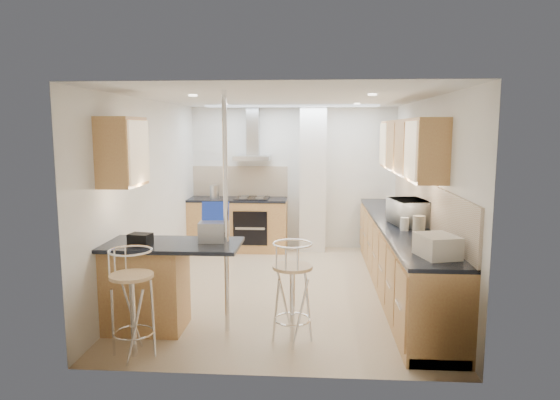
# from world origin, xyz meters

# --- Properties ---
(ground) EXTENTS (4.80, 4.80, 0.00)m
(ground) POSITION_xyz_m (0.00, 0.00, 0.00)
(ground) COLOR tan
(ground) RESTS_ON ground
(room_shell) EXTENTS (3.64, 4.84, 2.51)m
(room_shell) POSITION_xyz_m (0.32, 0.38, 1.54)
(room_shell) COLOR silver
(room_shell) RESTS_ON ground
(right_counter) EXTENTS (0.63, 4.40, 0.92)m
(right_counter) POSITION_xyz_m (1.50, 0.00, 0.46)
(right_counter) COLOR #B87A49
(right_counter) RESTS_ON ground
(back_counter) EXTENTS (1.70, 0.63, 0.92)m
(back_counter) POSITION_xyz_m (-0.95, 2.10, 0.46)
(back_counter) COLOR #B87A49
(back_counter) RESTS_ON ground
(peninsula) EXTENTS (1.47, 0.72, 0.94)m
(peninsula) POSITION_xyz_m (-1.12, -1.45, 0.48)
(peninsula) COLOR #B87A49
(peninsula) RESTS_ON ground
(microwave) EXTENTS (0.49, 0.65, 0.32)m
(microwave) POSITION_xyz_m (1.56, -0.19, 1.08)
(microwave) COLOR white
(microwave) RESTS_ON right_counter
(laptop) EXTENTS (0.32, 0.25, 0.21)m
(laptop) POSITION_xyz_m (-0.68, -1.35, 1.04)
(laptop) COLOR #9EA1A6
(laptop) RESTS_ON peninsula
(bag) EXTENTS (0.24, 0.20, 0.12)m
(bag) POSITION_xyz_m (-1.40, -1.56, 1.00)
(bag) COLOR black
(bag) RESTS_ON peninsula
(bar_stool_near) EXTENTS (0.54, 0.54, 1.04)m
(bar_stool_near) POSITION_xyz_m (-1.30, -2.10, 0.52)
(bar_stool_near) COLOR tan
(bar_stool_near) RESTS_ON ground
(bar_stool_end) EXTENTS (0.52, 0.52, 1.02)m
(bar_stool_end) POSITION_xyz_m (0.16, -1.67, 0.51)
(bar_stool_end) COLOR tan
(bar_stool_end) RESTS_ON ground
(jar_a) EXTENTS (0.14, 0.14, 0.18)m
(jar_a) POSITION_xyz_m (1.52, 1.14, 1.01)
(jar_a) COLOR beige
(jar_a) RESTS_ON right_counter
(jar_b) EXTENTS (0.11, 0.11, 0.16)m
(jar_b) POSITION_xyz_m (1.55, 0.94, 1.00)
(jar_b) COLOR beige
(jar_b) RESTS_ON right_counter
(jar_c) EXTENTS (0.18, 0.18, 0.21)m
(jar_c) POSITION_xyz_m (1.58, -0.72, 1.03)
(jar_c) COLOR #BFB499
(jar_c) RESTS_ON right_counter
(jar_d) EXTENTS (0.10, 0.10, 0.16)m
(jar_d) POSITION_xyz_m (1.45, -0.53, 1.00)
(jar_d) COLOR white
(jar_d) RESTS_ON right_counter
(bread_bin) EXTENTS (0.41, 0.47, 0.21)m
(bread_bin) POSITION_xyz_m (1.53, -1.76, 1.03)
(bread_bin) COLOR beige
(bread_bin) RESTS_ON right_counter
(kettle) EXTENTS (0.16, 0.16, 0.23)m
(kettle) POSITION_xyz_m (-1.35, 2.06, 1.04)
(kettle) COLOR #B0B3B5
(kettle) RESTS_ON back_counter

